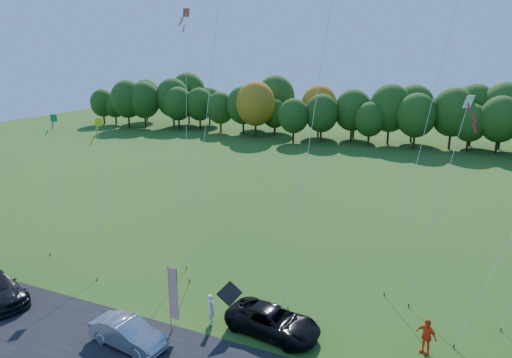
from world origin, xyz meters
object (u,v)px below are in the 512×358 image
at_px(silver_sedan, 128,333).
at_px(feather_flag, 172,293).
at_px(person_east, 426,336).
at_px(black_suv, 273,321).

relative_size(silver_sedan, feather_flag, 1.08).
bearing_deg(person_east, black_suv, -141.65).
height_order(black_suv, person_east, person_east).
bearing_deg(person_east, feather_flag, -136.56).
relative_size(black_suv, silver_sedan, 1.21).
bearing_deg(black_suv, person_east, -70.11).
relative_size(black_suv, feather_flag, 1.30).
height_order(black_suv, silver_sedan, black_suv).
distance_m(black_suv, person_east, 7.90).
xyz_separation_m(black_suv, feather_flag, (-4.91, -2.22, 1.74)).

